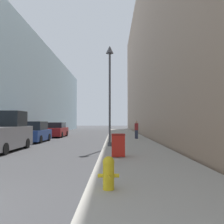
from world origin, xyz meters
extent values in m
cube|color=#ADA89E|center=(5.53, 18.00, 0.06)|extent=(3.96, 60.00, 0.13)
cube|color=#9E7F66|center=(13.61, 26.00, 10.16)|extent=(12.00, 60.00, 20.32)
cylinder|color=yellow|center=(4.10, 1.64, 0.42)|extent=(0.27, 0.27, 0.59)
sphere|color=yellow|center=(4.10, 1.64, 0.77)|extent=(0.28, 0.28, 0.28)
cylinder|color=yellow|center=(4.10, 1.64, 0.85)|extent=(0.07, 0.07, 0.06)
cylinder|color=yellow|center=(4.10, 1.45, 0.45)|extent=(0.11, 0.12, 0.11)
cylinder|color=yellow|center=(3.91, 1.64, 0.45)|extent=(0.12, 0.09, 0.09)
cylinder|color=yellow|center=(4.29, 1.64, 0.45)|extent=(0.12, 0.09, 0.09)
cube|color=red|center=(4.43, 7.10, 0.62)|extent=(0.60, 0.52, 0.93)
cube|color=maroon|center=(4.43, 7.10, 1.13)|extent=(0.61, 0.54, 0.08)
cylinder|color=black|center=(4.18, 7.32, 0.21)|extent=(0.05, 0.16, 0.16)
cylinder|color=black|center=(4.68, 7.32, 0.21)|extent=(0.05, 0.16, 0.16)
cylinder|color=#4C4C51|center=(3.97, 11.94, 0.25)|extent=(0.25, 0.25, 0.25)
cylinder|color=#4C4C51|center=(3.97, 11.94, 3.17)|extent=(0.13, 0.13, 6.08)
cone|color=#4C4C51|center=(3.97, 11.94, 6.46)|extent=(0.50, 0.50, 0.50)
cube|color=slate|center=(-2.32, 10.15, 0.80)|extent=(2.01, 5.27, 1.25)
cube|color=black|center=(-2.32, 11.07, 1.90)|extent=(1.85, 1.69, 0.95)
cylinder|color=black|center=(-1.39, 11.78, 0.32)|extent=(0.24, 0.64, 0.64)
cylinder|color=black|center=(-1.39, 8.51, 0.32)|extent=(0.24, 0.64, 0.64)
cube|color=navy|center=(-2.46, 16.69, 0.59)|extent=(1.89, 4.30, 0.85)
cube|color=#1E2328|center=(-2.46, 16.69, 1.37)|extent=(1.66, 2.24, 0.72)
cylinder|color=black|center=(-3.33, 17.98, 0.32)|extent=(0.24, 0.64, 0.64)
cylinder|color=black|center=(-1.59, 17.98, 0.32)|extent=(0.24, 0.64, 0.64)
cylinder|color=black|center=(-3.33, 15.40, 0.32)|extent=(0.24, 0.64, 0.64)
cylinder|color=black|center=(-1.59, 15.40, 0.32)|extent=(0.24, 0.64, 0.64)
cube|color=maroon|center=(-2.17, 23.61, 0.60)|extent=(1.84, 4.62, 0.87)
cube|color=#1E2328|center=(-2.17, 23.61, 1.33)|extent=(1.62, 2.40, 0.60)
cylinder|color=black|center=(-3.02, 25.00, 0.32)|extent=(0.24, 0.64, 0.64)
cylinder|color=black|center=(-1.32, 25.00, 0.32)|extent=(0.24, 0.64, 0.64)
cylinder|color=black|center=(-3.02, 22.23, 0.32)|extent=(0.24, 0.64, 0.64)
cylinder|color=black|center=(-1.32, 22.23, 0.32)|extent=(0.24, 0.64, 0.64)
cube|color=#2D3347|center=(6.34, 18.97, 0.53)|extent=(0.28, 0.20, 0.80)
cube|color=maroon|center=(6.34, 18.97, 1.24)|extent=(0.33, 0.20, 0.63)
sphere|color=tan|center=(6.34, 18.97, 1.67)|extent=(0.22, 0.22, 0.22)
camera|label=1|loc=(4.22, -4.28, 1.73)|focal=40.00mm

